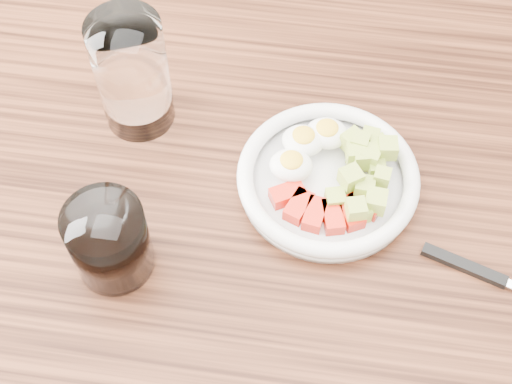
# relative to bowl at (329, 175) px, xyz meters

# --- Properties ---
(dining_table) EXTENTS (1.50, 0.90, 0.77)m
(dining_table) POSITION_rel_bowl_xyz_m (-0.07, -0.05, -0.12)
(dining_table) COLOR brown
(dining_table) RESTS_ON ground
(bowl) EXTENTS (0.20, 0.20, 0.05)m
(bowl) POSITION_rel_bowl_xyz_m (0.00, 0.00, 0.00)
(bowl) COLOR white
(bowl) RESTS_ON dining_table
(fork) EXTENTS (0.18, 0.07, 0.01)m
(fork) POSITION_rel_bowl_xyz_m (0.17, -0.09, -0.01)
(fork) COLOR black
(fork) RESTS_ON dining_table
(water_glass) EXTENTS (0.08, 0.08, 0.14)m
(water_glass) POSITION_rel_bowl_xyz_m (-0.23, 0.07, 0.05)
(water_glass) COLOR white
(water_glass) RESTS_ON dining_table
(coffee_glass) EXTENTS (0.08, 0.08, 0.09)m
(coffee_glass) POSITION_rel_bowl_xyz_m (-0.21, -0.13, 0.03)
(coffee_glass) COLOR white
(coffee_glass) RESTS_ON dining_table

